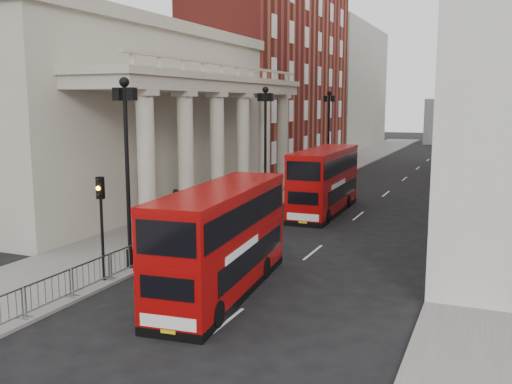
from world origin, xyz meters
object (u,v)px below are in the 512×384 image
Objects in this scene: traffic_light at (101,209)px; pedestrian_c at (219,198)px; bus_near at (222,238)px; lamp_post_south at (127,160)px; lamp_post_mid at (265,139)px; bus_far at (325,180)px; pedestrian_b at (175,204)px; monument_column at (453,53)px; lamp_post_north at (329,129)px; pedestrian_a at (224,198)px.

traffic_light is 16.12m from pedestrian_c.
bus_near reaches higher than pedestrian_c.
lamp_post_mid is at bearing 90.00° from lamp_post_south.
bus_far is 10.10m from pedestrian_b.
bus_far reaches higher than pedestrian_c.
lamp_post_mid is 7.99m from pedestrian_b.
monument_column is at bearing 86.63° from bus_far.
pedestrian_b is (-10.28, -77.96, -14.92)m from monument_column.
lamp_post_mid is 16.00m from lamp_post_north.
lamp_post_south is at bearing -113.42° from pedestrian_a.
lamp_post_south is 0.83× the size of bus_far.
traffic_light is at bearing -114.17° from pedestrian_a.
lamp_post_north is 5.03× the size of pedestrian_c.
pedestrian_b is (-8.81, 11.20, -1.11)m from bus_near.
lamp_post_mid is at bearing -90.00° from lamp_post_north.
lamp_post_mid reaches higher than bus_near.
monument_column is 90.24m from bus_near.
bus_far is at bearing -142.92° from pedestrian_b.
pedestrian_c is at bearing 148.57° from pedestrian_a.
monument_column is 6.51× the size of lamp_post_south.
lamp_post_south is 14.52m from pedestrian_c.
traffic_light is 16.06m from pedestrian_a.
traffic_light reaches higher than pedestrian_a.
pedestrian_b is (-3.68, 10.04, -3.85)m from lamp_post_south.
pedestrian_c is at bearing -137.78° from lamp_post_mid.
bus_near is (5.13, -17.17, -2.73)m from lamp_post_mid.
pedestrian_a is (-8.72, -74.25, -15.00)m from monument_column.
pedestrian_b is 1.14× the size of pedestrian_c.
traffic_light is 2.50× the size of pedestrian_a.
monument_column reaches higher than pedestrian_b.
lamp_post_north is 0.85× the size of bus_near.
pedestrian_b reaches higher than pedestrian_c.
lamp_post_mid reaches higher than pedestrian_c.
bus_near reaches higher than pedestrian_b.
traffic_light is at bearing -94.13° from monument_column.
traffic_light is 18.77m from bus_far.
lamp_post_south is 4.83× the size of pedestrian_a.
pedestrian_c is at bearing 111.54° from bus_near.
pedestrian_a is at bearing -96.69° from monument_column.
lamp_post_north is at bearing 90.17° from traffic_light.
monument_column reaches higher than lamp_post_mid.
lamp_post_south reaches higher than pedestrian_a.
bus_near is at bearing -70.15° from pedestrian_c.
monument_column is at bearing 75.81° from pedestrian_c.
pedestrian_a is at bearing 98.75° from lamp_post_south.
lamp_post_north is at bearing -100.89° from pedestrian_b.
lamp_post_north is at bearing 90.00° from lamp_post_south.
bus_near is at bearing -12.81° from lamp_post_south.
bus_near is 16.63m from pedestrian_a.
monument_column is at bearing 85.71° from lamp_post_south.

